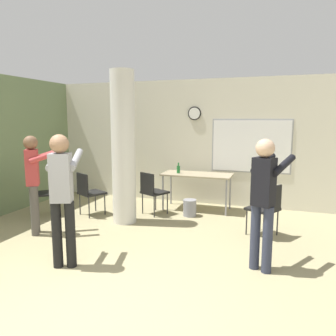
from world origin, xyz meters
TOP-DOWN VIEW (x-y plane):
  - ground_plane at (0.00, 0.00)m, footprint 24.00×24.00m
  - wall_back at (0.02, 5.06)m, footprint 8.00×0.15m
  - support_pillar at (-0.92, 3.17)m, footprint 0.44×0.44m
  - folding_table at (0.16, 4.43)m, footprint 1.46×0.66m
  - bottle_on_table at (-0.24, 4.39)m, footprint 0.07×0.07m
  - waste_bin at (0.14, 3.93)m, footprint 0.26×0.26m
  - chair_mid_room at (1.63, 3.23)m, footprint 0.60×0.60m
  - chair_near_pillar at (-1.78, 3.31)m, footprint 0.59×0.59m
  - chair_table_left at (-0.61, 3.78)m, footprint 0.59×0.59m
  - chair_by_left_wall at (-2.71, 2.96)m, footprint 0.62×0.62m
  - person_watching_back at (-2.04, 2.11)m, footprint 0.66×0.59m
  - person_playing_front at (-0.83, 1.22)m, footprint 0.56×0.70m
  - person_playing_side at (1.64, 1.95)m, footprint 0.55×0.71m

SIDE VIEW (x-z plane):
  - ground_plane at x=0.00m, z-range 0.00..0.00m
  - waste_bin at x=0.14m, z-range 0.00..0.33m
  - chair_mid_room at x=1.63m, z-range 0.08..0.95m
  - chair_near_pillar at x=-1.78m, z-range 0.08..0.95m
  - chair_table_left at x=-0.61m, z-range 0.08..0.95m
  - chair_by_left_wall at x=-2.71m, z-range 0.08..0.95m
  - folding_table at x=0.16m, z-range 0.33..1.11m
  - bottle_on_table at x=-0.24m, z-range 0.75..0.98m
  - person_watching_back at x=-2.04m, z-range 0.15..1.81m
  - person_playing_side at x=1.64m, z-range 0.15..1.85m
  - person_playing_front at x=-0.83m, z-range 0.15..1.90m
  - wall_back at x=0.02m, z-range 0.00..2.80m
  - support_pillar at x=-0.92m, z-range 0.00..2.80m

